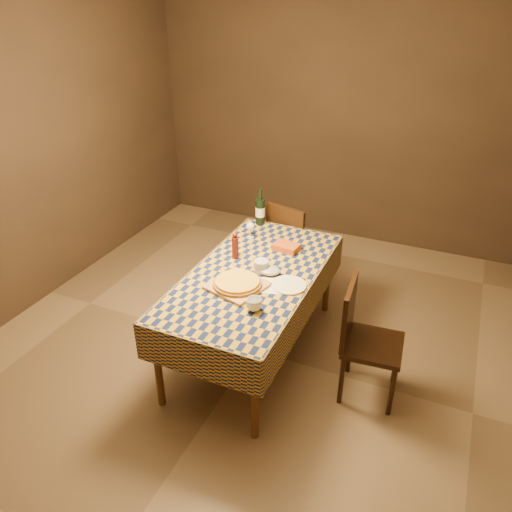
# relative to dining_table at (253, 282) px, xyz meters

# --- Properties ---
(room) EXTENTS (5.00, 5.10, 2.70)m
(room) POSITION_rel_dining_table_xyz_m (0.00, 0.00, 0.66)
(room) COLOR brown
(room) RESTS_ON ground
(dining_table) EXTENTS (0.94, 1.84, 0.77)m
(dining_table) POSITION_rel_dining_table_xyz_m (0.00, 0.00, 0.00)
(dining_table) COLOR brown
(dining_table) RESTS_ON ground
(cutting_board) EXTENTS (0.46, 0.46, 0.02)m
(cutting_board) POSITION_rel_dining_table_xyz_m (-0.03, -0.23, 0.09)
(cutting_board) COLOR tan
(cutting_board) RESTS_ON dining_table
(pizza) EXTENTS (0.46, 0.46, 0.04)m
(pizza) POSITION_rel_dining_table_xyz_m (-0.03, -0.23, 0.12)
(pizza) COLOR #905A18
(pizza) RESTS_ON cutting_board
(pepper_mill) EXTENTS (0.06, 0.06, 0.23)m
(pepper_mill) POSITION_rel_dining_table_xyz_m (-0.24, 0.17, 0.18)
(pepper_mill) COLOR #4B1311
(pepper_mill) RESTS_ON dining_table
(bowl) EXTENTS (0.19, 0.19, 0.05)m
(bowl) POSITION_rel_dining_table_xyz_m (0.00, -0.13, 0.10)
(bowl) COLOR #604651
(bowl) RESTS_ON dining_table
(wine_glass) EXTENTS (0.07, 0.07, 0.15)m
(wine_glass) POSITION_rel_dining_table_xyz_m (-0.28, 0.56, 0.18)
(wine_glass) COLOR silver
(wine_glass) RESTS_ON dining_table
(wine_bottle) EXTENTS (0.11, 0.11, 0.35)m
(wine_bottle) POSITION_rel_dining_table_xyz_m (-0.31, 0.86, 0.21)
(wine_bottle) COLOR black
(wine_bottle) RESTS_ON dining_table
(deli_tub) EXTENTS (0.14, 0.14, 0.10)m
(deli_tub) POSITION_rel_dining_table_xyz_m (0.04, 0.05, 0.12)
(deli_tub) COLOR #B9BEC0
(deli_tub) RESTS_ON dining_table
(takeout_container) EXTENTS (0.23, 0.18, 0.05)m
(takeout_container) POSITION_rel_dining_table_xyz_m (0.10, 0.47, 0.10)
(takeout_container) COLOR #B04B17
(takeout_container) RESTS_ON dining_table
(white_plate) EXTENTS (0.35, 0.35, 0.02)m
(white_plate) POSITION_rel_dining_table_xyz_m (0.32, -0.06, 0.08)
(white_plate) COLOR white
(white_plate) RESTS_ON dining_table
(tumbler) EXTENTS (0.13, 0.13, 0.09)m
(tumbler) POSITION_rel_dining_table_xyz_m (0.21, -0.45, 0.12)
(tumbler) COLOR white
(tumbler) RESTS_ON dining_table
(flour_patch) EXTENTS (0.34, 0.29, 0.00)m
(flour_patch) POSITION_rel_dining_table_xyz_m (0.18, -0.12, 0.08)
(flour_patch) COLOR white
(flour_patch) RESTS_ON dining_table
(flour_bag) EXTENTS (0.22, 0.19, 0.05)m
(flour_bag) POSITION_rel_dining_table_xyz_m (0.11, 0.05, 0.10)
(flour_bag) COLOR #97A3C2
(flour_bag) RESTS_ON dining_table
(chair_far) EXTENTS (0.51, 0.52, 0.93)m
(chair_far) POSITION_rel_dining_table_xyz_m (-0.08, 1.08, -0.17)
(chair_far) COLOR black
(chair_far) RESTS_ON ground
(chair_right) EXTENTS (0.46, 0.46, 0.93)m
(chair_right) POSITION_rel_dining_table_xyz_m (0.91, -0.10, -0.17)
(chair_right) COLOR black
(chair_right) RESTS_ON ground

